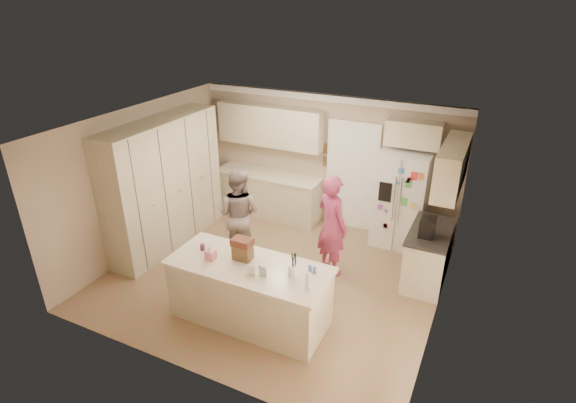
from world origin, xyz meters
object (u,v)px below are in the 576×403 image
at_px(coffee_maker, 428,227).
at_px(teen_boy, 239,214).
at_px(island_base, 250,294).
at_px(teen_girl, 332,225).
at_px(tissue_box, 211,255).
at_px(dollhouse_body, 243,252).
at_px(refrigerator, 401,199).
at_px(utensil_crock, 293,270).

height_order(coffee_maker, teen_boy, teen_boy).
xyz_separation_m(island_base, teen_girl, (0.59, 1.66, 0.43)).
bearing_deg(tissue_box, teen_boy, 107.70).
relative_size(tissue_box, dollhouse_body, 0.54).
height_order(refrigerator, teen_girl, refrigerator).
distance_m(refrigerator, utensil_crock, 3.13).
bearing_deg(utensil_crock, island_base, -175.60).
relative_size(utensil_crock, dollhouse_body, 0.58).
relative_size(teen_boy, teen_girl, 0.96).
bearing_deg(tissue_box, utensil_crock, 7.13).
height_order(utensil_crock, teen_girl, teen_girl).
bearing_deg(teen_boy, dollhouse_body, 117.68).
xyz_separation_m(refrigerator, dollhouse_body, (-1.54, -2.99, 0.14)).
distance_m(coffee_maker, teen_boy, 3.13).
bearing_deg(coffee_maker, dollhouse_body, -140.71).
distance_m(dollhouse_body, teen_girl, 1.74).
relative_size(utensil_crock, tissue_box, 1.07).
relative_size(dollhouse_body, teen_boy, 0.16).
distance_m(teen_boy, teen_girl, 1.64).
distance_m(island_base, teen_girl, 1.82).
relative_size(tissue_box, teen_girl, 0.08).
xyz_separation_m(utensil_crock, tissue_box, (-1.20, -0.15, -0.00)).
bearing_deg(island_base, teen_girl, 70.54).
xyz_separation_m(coffee_maker, teen_boy, (-3.09, -0.48, -0.24)).
height_order(dollhouse_body, teen_girl, teen_girl).
height_order(refrigerator, teen_boy, refrigerator).
distance_m(refrigerator, teen_girl, 1.64).
xyz_separation_m(refrigerator, coffee_maker, (0.66, -1.19, 0.17)).
height_order(refrigerator, utensil_crock, refrigerator).
relative_size(coffee_maker, utensil_crock, 2.00).
distance_m(tissue_box, teen_boy, 1.61).
bearing_deg(dollhouse_body, refrigerator, 62.81).
bearing_deg(island_base, refrigerator, 65.84).
bearing_deg(dollhouse_body, tissue_box, -153.43).
bearing_deg(island_base, tissue_box, -169.70).
relative_size(tissue_box, teen_boy, 0.08).
bearing_deg(refrigerator, utensil_crock, -103.03).
bearing_deg(teen_girl, tissue_box, 86.21).
distance_m(utensil_crock, teen_boy, 2.18).
bearing_deg(island_base, utensil_crock, 4.40).
xyz_separation_m(teen_boy, teen_girl, (1.62, 0.24, 0.04)).
distance_m(island_base, utensil_crock, 0.86).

